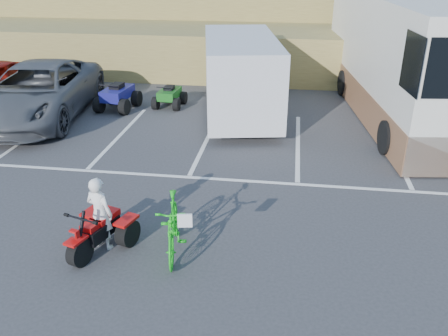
# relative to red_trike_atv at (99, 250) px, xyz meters

# --- Properties ---
(ground) EXTENTS (100.00, 100.00, 0.00)m
(ground) POSITION_rel_red_trike_atv_xyz_m (1.02, 0.94, 0.00)
(ground) COLOR #353538
(ground) RESTS_ON ground
(parking_stripes) EXTENTS (28.00, 5.16, 0.01)m
(parking_stripes) POSITION_rel_red_trike_atv_xyz_m (1.89, 5.01, 0.00)
(parking_stripes) COLOR white
(parking_stripes) RESTS_ON ground
(grass_embankment) EXTENTS (40.00, 8.50, 3.10)m
(grass_embankment) POSITION_rel_red_trike_atv_xyz_m (1.02, 16.42, 1.42)
(grass_embankment) COLOR olive
(grass_embankment) RESTS_ON ground
(red_trike_atv) EXTENTS (1.43, 1.67, 0.92)m
(red_trike_atv) POSITION_rel_red_trike_atv_xyz_m (0.00, 0.00, 0.00)
(red_trike_atv) COLOR #BE0B0A
(red_trike_atv) RESTS_ON ground
(rider) EXTENTS (0.61, 0.49, 1.46)m
(rider) POSITION_rel_red_trike_atv_xyz_m (0.04, 0.14, 0.73)
(rider) COLOR white
(rider) RESTS_ON ground
(green_dirt_bike) EXTENTS (0.84, 1.91, 1.11)m
(green_dirt_bike) POSITION_rel_red_trike_atv_xyz_m (1.42, 0.19, 0.55)
(green_dirt_bike) COLOR #14BF19
(green_dirt_bike) RESTS_ON ground
(grey_pickup) EXTENTS (3.62, 6.67, 1.77)m
(grey_pickup) POSITION_rel_red_trike_atv_xyz_m (-4.90, 7.20, 0.89)
(grey_pickup) COLOR #4C4F55
(grey_pickup) RESTS_ON ground
(cargo_trailer) EXTENTS (3.24, 5.93, 2.62)m
(cargo_trailer) POSITION_rel_red_trike_atv_xyz_m (1.74, 8.31, 1.42)
(cargo_trailer) COLOR silver
(cargo_trailer) RESTS_ON ground
(rv_motorhome) EXTENTS (3.96, 10.88, 3.82)m
(rv_motorhome) POSITION_rel_red_trike_atv_xyz_m (6.96, 9.44, 1.66)
(rv_motorhome) COLOR silver
(rv_motorhome) RESTS_ON ground
(quad_atv_blue) EXTENTS (1.33, 1.69, 1.03)m
(quad_atv_blue) POSITION_rel_red_trike_atv_xyz_m (-2.62, 8.43, 0.00)
(quad_atv_blue) COLOR navy
(quad_atv_blue) RESTS_ON ground
(quad_atv_green) EXTENTS (1.05, 1.35, 0.84)m
(quad_atv_green) POSITION_rel_red_trike_atv_xyz_m (-0.88, 8.99, 0.00)
(quad_atv_green) COLOR #145B17
(quad_atv_green) RESTS_ON ground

